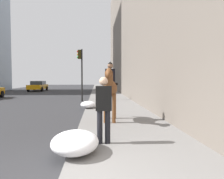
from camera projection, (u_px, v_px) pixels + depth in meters
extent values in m
ellipsoid|color=brown|center=(110.00, 88.00, 8.44)|extent=(1.55, 0.72, 0.66)
cylinder|color=brown|center=(114.00, 109.00, 8.02)|extent=(0.13, 0.13, 1.07)
cylinder|color=brown|center=(105.00, 109.00, 8.04)|extent=(0.13, 0.13, 1.07)
cylinder|color=brown|center=(115.00, 106.00, 8.92)|extent=(0.13, 0.13, 1.07)
cylinder|color=brown|center=(107.00, 106.00, 8.94)|extent=(0.13, 0.13, 1.07)
cylinder|color=brown|center=(109.00, 80.00, 7.66)|extent=(0.66, 0.35, 0.68)
ellipsoid|color=brown|center=(109.00, 73.00, 7.43)|extent=(0.65, 0.29, 0.49)
cylinder|color=black|center=(111.00, 90.00, 9.16)|extent=(0.29, 0.13, 0.55)
cube|color=black|center=(110.00, 84.00, 8.48)|extent=(0.50, 0.64, 0.08)
cube|color=black|center=(110.00, 76.00, 8.47)|extent=(0.32, 0.41, 0.55)
sphere|color=#8C664C|center=(110.00, 66.00, 8.45)|extent=(0.22, 0.22, 0.22)
cone|color=black|center=(110.00, 63.00, 8.44)|extent=(0.22, 0.22, 0.10)
cylinder|color=black|center=(100.00, 127.00, 5.47)|extent=(0.14, 0.14, 0.85)
cylinder|color=black|center=(108.00, 127.00, 5.48)|extent=(0.14, 0.14, 0.85)
cube|color=black|center=(104.00, 98.00, 5.44)|extent=(0.27, 0.40, 0.62)
sphere|color=#D8AD8C|center=(104.00, 81.00, 5.42)|extent=(0.22, 0.22, 0.22)
cube|color=orange|center=(38.00, 87.00, 30.86)|extent=(4.57, 1.89, 0.60)
cube|color=#262D38|center=(38.00, 83.00, 31.11)|extent=(2.31, 1.65, 0.52)
cylinder|color=black|center=(42.00, 89.00, 29.53)|extent=(0.64, 0.22, 0.64)
cylinder|color=black|center=(28.00, 89.00, 29.41)|extent=(0.64, 0.22, 0.64)
cylinder|color=black|center=(47.00, 88.00, 32.35)|extent=(0.64, 0.22, 0.64)
cylinder|color=black|center=(34.00, 88.00, 32.23)|extent=(0.64, 0.22, 0.64)
cylinder|color=black|center=(2.00, 94.00, 20.14)|extent=(0.65, 0.25, 0.64)
cylinder|color=black|center=(82.00, 75.00, 16.73)|extent=(0.12, 0.12, 4.05)
cube|color=#2D280C|center=(79.00, 54.00, 16.64)|extent=(0.20, 0.24, 0.70)
sphere|color=red|center=(78.00, 52.00, 16.62)|extent=(0.14, 0.14, 0.14)
sphere|color=orange|center=(78.00, 54.00, 16.63)|extent=(0.14, 0.14, 0.14)
sphere|color=green|center=(78.00, 57.00, 16.64)|extent=(0.14, 0.14, 0.14)
ellipsoid|color=white|center=(75.00, 142.00, 4.79)|extent=(1.37, 1.06, 0.48)
ellipsoid|color=white|center=(88.00, 104.00, 12.17)|extent=(1.11, 0.86, 0.39)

